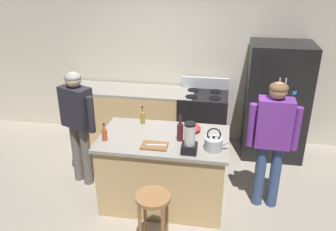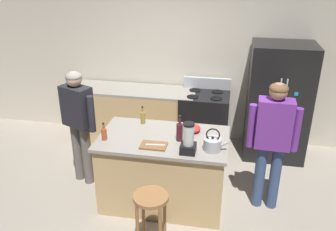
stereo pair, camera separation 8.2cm
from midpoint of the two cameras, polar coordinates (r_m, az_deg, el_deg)
ground_plane at (r=4.75m, az=-0.19°, el=-13.37°), size 14.00×14.00×0.00m
back_wall at (r=5.90m, az=3.43°, el=8.97°), size 8.00×0.10×2.70m
kitchen_island at (r=4.48m, az=-0.20°, el=-8.67°), size 1.54×0.91×0.92m
back_counter_run at (r=5.98m, az=-4.91°, el=0.07°), size 2.00×0.64×0.92m
refrigerator at (r=5.62m, az=17.55°, el=2.06°), size 0.90×0.73×1.77m
stove_range at (r=5.76m, az=6.20°, el=-0.81°), size 0.76×0.65×1.10m
person_by_island_left at (r=4.79m, az=-13.70°, el=-0.31°), size 0.58×0.36×1.59m
person_by_sink_right at (r=4.32m, az=16.91°, el=-3.10°), size 0.59×0.23×1.63m
bar_stool at (r=3.75m, az=-2.08°, el=-14.64°), size 0.36×0.36×0.70m
blender_appliance at (r=3.87m, az=3.88°, el=-3.99°), size 0.17×0.17×0.35m
bottle_wine at (r=4.13m, az=2.42°, el=-2.57°), size 0.08×0.08×0.32m
bottle_cooking_sauce at (r=4.22m, az=-9.64°, el=-2.86°), size 0.06×0.06×0.22m
bottle_vinegar at (r=4.56m, az=-3.54°, el=-0.29°), size 0.06×0.06×0.24m
mixing_bowl at (r=4.37m, az=4.47°, el=-2.05°), size 0.20×0.20×0.09m
tea_kettle at (r=3.98m, az=7.73°, el=-4.51°), size 0.28×0.20×0.27m
cutting_board at (r=4.05m, az=-1.74°, el=-4.84°), size 0.30×0.20×0.02m
chef_knife at (r=4.04m, az=-1.47°, el=-4.70°), size 0.22×0.05×0.01m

